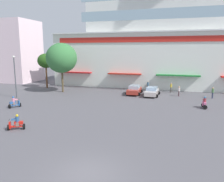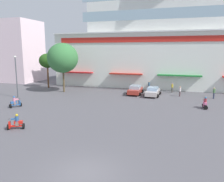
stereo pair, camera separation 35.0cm
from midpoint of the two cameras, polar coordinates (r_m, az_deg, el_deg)
name	(u,v)px [view 1 (the left image)]	position (r m, az deg, el deg)	size (l,w,h in m)	color
ground_plane	(131,114)	(25.66, 4.44, -5.92)	(128.00, 128.00, 0.00)	#545257
colonial_building	(154,39)	(47.13, 10.47, 12.79)	(39.39, 15.51, 21.42)	white
flank_building_left	(13,51)	(57.98, -24.02, 9.19)	(10.79, 8.54, 13.91)	silver
plaza_tree_0	(46,61)	(44.95, -16.73, 7.32)	(3.22, 2.84, 6.60)	brown
plaza_tree_2	(62,58)	(39.57, -12.96, 8.18)	(5.17, 5.59, 8.44)	brown
parked_car_0	(134,90)	(37.20, 5.44, 0.31)	(2.45, 4.38, 1.47)	#AD3326
parked_car_1	(152,91)	(36.18, 9.84, -0.11)	(2.47, 4.55, 1.41)	beige
scooter_rider_1	(14,103)	(31.01, -23.89, -2.79)	(1.12, 1.52, 1.48)	black
scooter_rider_2	(16,123)	(22.44, -23.57, -7.58)	(1.54, 1.15, 1.45)	black
scooter_rider_3	(204,103)	(30.29, 22.16, -2.92)	(0.61, 1.44, 1.52)	black
pedestrian_0	(213,92)	(36.93, 24.01, -0.26)	(0.45, 0.45, 1.69)	#2F354C
pedestrian_2	(179,90)	(36.90, 16.41, 0.14)	(0.45, 0.45, 1.60)	#553D41
pedestrian_3	(171,87)	(39.92, 14.56, 0.99)	(0.47, 0.47, 1.65)	#49423D
pedestrian_4	(148,85)	(41.07, 8.88, 1.49)	(0.42, 0.42, 1.70)	#75665A
streetlamp_near	(15,73)	(36.96, -23.73, 4.12)	(0.40, 0.40, 6.38)	#474C51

